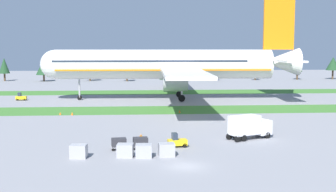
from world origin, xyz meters
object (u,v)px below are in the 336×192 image
at_px(airliner, 171,64).
at_px(uld_container_1, 167,150).
at_px(pushback_tractor, 21,97).
at_px(taxiway_marker_0, 72,114).
at_px(ground_crew_marshaller, 141,139).
at_px(baggage_tug, 177,141).
at_px(cargo_dolly_lead, 140,142).
at_px(taxiway_marker_2, 180,111).
at_px(uld_container_2, 125,150).
at_px(cargo_dolly_second, 119,143).
at_px(catering_truck, 249,126).
at_px(uld_container_3, 144,151).
at_px(taxiway_marker_1, 60,113).
at_px(uld_container_0, 79,151).

xyz_separation_m(airliner, uld_container_1, (-4.84, -59.27, -8.30)).
distance_m(pushback_tractor, taxiway_marker_0, 30.49).
bearing_deg(ground_crew_marshaller, pushback_tractor, -22.61).
height_order(baggage_tug, taxiway_marker_0, baggage_tug).
bearing_deg(cargo_dolly_lead, taxiway_marker_2, 158.11).
xyz_separation_m(pushback_tractor, uld_container_2, (27.95, -60.29, 0.01)).
height_order(cargo_dolly_second, catering_truck, catering_truck).
bearing_deg(baggage_tug, uld_container_1, -26.65).
distance_m(baggage_tug, uld_container_3, 7.17).
bearing_deg(cargo_dolly_second, uld_container_3, 28.60).
bearing_deg(taxiway_marker_1, catering_truck, -38.68).
relative_size(cargo_dolly_lead, catering_truck, 0.33).
height_order(airliner, cargo_dolly_second, airliner).
height_order(baggage_tug, pushback_tractor, same).
height_order(uld_container_1, uld_container_2, uld_container_2).
bearing_deg(uld_container_3, uld_container_1, 10.56).
distance_m(uld_container_0, uld_container_3, 8.05).
height_order(catering_truck, uld_container_3, catering_truck).
bearing_deg(uld_container_2, taxiway_marker_1, 111.50).
bearing_deg(taxiway_marker_2, uld_container_3, -102.13).
bearing_deg(taxiway_marker_1, pushback_tractor, 119.39).
bearing_deg(uld_container_3, taxiway_marker_0, 111.44).
bearing_deg(ground_crew_marshaller, taxiway_marker_1, -23.03).
bearing_deg(uld_container_2, taxiway_marker_0, 108.33).
relative_size(cargo_dolly_lead, ground_crew_marshaller, 1.36).
xyz_separation_m(baggage_tug, cargo_dolly_second, (-7.86, -1.02, 0.10)).
distance_m(baggage_tug, cargo_dolly_lead, 5.03).
relative_size(uld_container_1, uld_container_2, 1.00).
relative_size(cargo_dolly_second, taxiway_marker_2, 3.90).
bearing_deg(cargo_dolly_lead, taxiway_marker_1, -160.28).
distance_m(ground_crew_marshaller, uld_container_1, 6.67).
bearing_deg(ground_crew_marshaller, taxiway_marker_2, -66.55).
height_order(catering_truck, uld_container_2, catering_truck).
height_order(uld_container_3, taxiway_marker_2, uld_container_3).
bearing_deg(ground_crew_marshaller, uld_container_2, 109.61).
relative_size(uld_container_1, taxiway_marker_2, 3.28).
xyz_separation_m(cargo_dolly_lead, taxiway_marker_0, (-13.41, 30.26, -0.58)).
distance_m(catering_truck, taxiway_marker_2, 27.94).
distance_m(uld_container_0, uld_container_1, 10.93).
bearing_deg(airliner, taxiway_marker_2, -178.03).
height_order(cargo_dolly_second, uld_container_3, uld_container_3).
distance_m(uld_container_0, taxiway_marker_1, 36.54).
bearing_deg(ground_crew_marshaller, airliner, -60.02).
height_order(cargo_dolly_lead, cargo_dolly_second, same).
xyz_separation_m(uld_container_2, taxiway_marker_2, (10.25, 36.49, -0.52)).
bearing_deg(catering_truck, uld_container_3, -82.42).
height_order(airliner, uld_container_3, airliner).
relative_size(airliner, uld_container_1, 40.62).
height_order(cargo_dolly_lead, pushback_tractor, pushback_tractor).
xyz_separation_m(uld_container_3, taxiway_marker_2, (7.94, 36.96, -0.53)).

